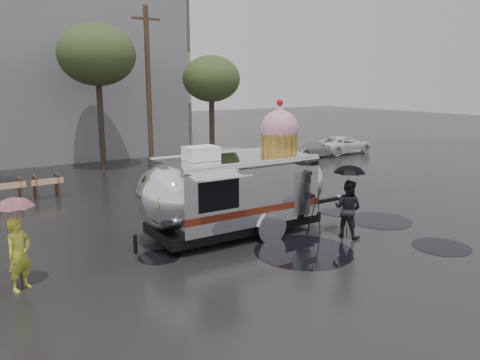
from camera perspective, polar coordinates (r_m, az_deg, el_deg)
ground at (r=14.58m, az=1.62°, el=-7.94°), size 120.00×120.00×0.00m
puddles at (r=15.50m, az=11.93°, el=-6.95°), size 9.93×6.04×0.01m
utility_pole at (r=27.28m, az=-11.09°, el=11.03°), size 1.60×0.28×9.00m
tree_mid at (r=27.43m, az=-17.04°, el=14.34°), size 4.20×4.20×8.03m
tree_right at (r=27.92m, az=-3.51°, el=12.14°), size 3.36×3.36×6.42m
barricade_row at (r=21.79m, az=-26.39°, el=-1.05°), size 4.30×0.80×1.00m
parked_cars at (r=30.71m, az=6.97°, el=3.94°), size 13.20×1.90×1.50m
airstream_trailer at (r=15.32m, az=-0.29°, el=-0.85°), size 8.28×3.15×4.46m
person_left at (r=12.50m, az=-25.34°, el=-8.18°), size 0.78×0.73×1.80m
umbrella_pink at (r=12.20m, az=-25.77°, el=-3.58°), size 1.15×1.15×2.34m
person_right at (r=15.44m, az=13.00°, el=-3.43°), size 0.80×1.03×1.89m
umbrella_black at (r=15.21m, az=13.18°, el=0.32°), size 1.25×1.25×2.40m
tripod at (r=15.53m, az=8.85°, el=-3.80°), size 0.56×0.53×1.36m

